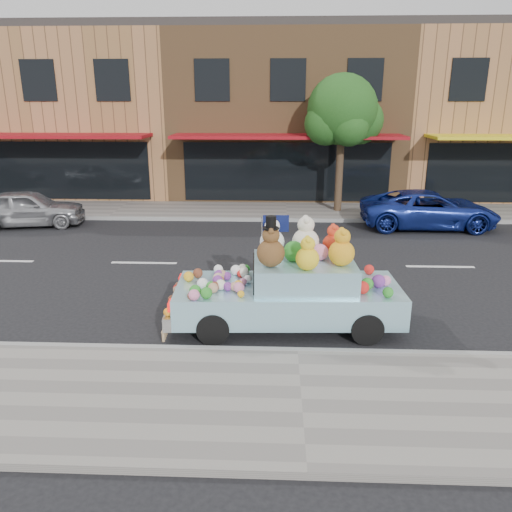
{
  "coord_description": "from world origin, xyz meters",
  "views": [
    {
      "loc": [
        -0.4,
        -12.81,
        4.28
      ],
      "look_at": [
        -0.8,
        -3.2,
        1.25
      ],
      "focal_mm": 35.0,
      "sensor_mm": 36.0,
      "label": 1
    }
  ],
  "objects_px": {
    "art_car": "(289,287)",
    "car_blue": "(429,209)",
    "street_tree": "(343,116)",
    "car_silver": "(28,208)"
  },
  "relations": [
    {
      "from": "art_car",
      "to": "street_tree",
      "type": "bearing_deg",
      "value": 75.77
    },
    {
      "from": "car_silver",
      "to": "art_car",
      "type": "xyz_separation_m",
      "value": [
        8.95,
        -7.72,
        0.16
      ]
    },
    {
      "from": "car_silver",
      "to": "art_car",
      "type": "bearing_deg",
      "value": -141.94
    },
    {
      "from": "street_tree",
      "to": "car_silver",
      "type": "height_order",
      "value": "street_tree"
    },
    {
      "from": "car_blue",
      "to": "car_silver",
      "type": "bearing_deg",
      "value": 92.09
    },
    {
      "from": "street_tree",
      "to": "car_blue",
      "type": "height_order",
      "value": "street_tree"
    },
    {
      "from": "street_tree",
      "to": "art_car",
      "type": "height_order",
      "value": "street_tree"
    },
    {
      "from": "street_tree",
      "to": "art_car",
      "type": "bearing_deg",
      "value": -101.82
    },
    {
      "from": "art_car",
      "to": "car_blue",
      "type": "bearing_deg",
      "value": 55.85
    },
    {
      "from": "car_blue",
      "to": "art_car",
      "type": "height_order",
      "value": "art_car"
    }
  ]
}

